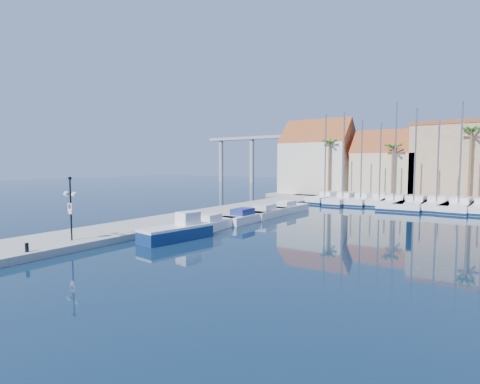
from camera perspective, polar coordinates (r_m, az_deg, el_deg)
name	(u,v)px	position (r m, az deg, el deg)	size (l,w,h in m)	color
ground	(187,252)	(24.93, -8.06, -9.08)	(260.00, 260.00, 0.00)	black
quay_west	(208,215)	(40.76, -4.88, -3.50)	(6.00, 77.00, 0.50)	gray
shore_north	(440,199)	(66.59, 28.22, -0.99)	(54.00, 16.00, 0.50)	gray
lamp_post	(70,199)	(28.05, -24.43, -0.93)	(1.49, 0.50, 4.39)	black
bollard	(27,247)	(25.89, -29.72, -7.35)	(0.22, 0.22, 0.54)	black
fishing_boat	(178,231)	(28.96, -9.42, -5.85)	(2.79, 6.06, 2.04)	navy
motorboat_west_0	(213,223)	(33.26, -4.19, -4.80)	(2.47, 6.05, 1.40)	white
motorboat_west_1	(246,217)	(37.31, 0.86, -3.80)	(2.12, 6.57, 1.40)	white
motorboat_west_2	(267,212)	(41.17, 4.15, -3.06)	(2.64, 7.22, 1.40)	white
motorboat_west_3	(289,208)	(45.30, 7.41, -2.42)	(2.40, 6.59, 1.40)	white
sailboat_0	(326,198)	(58.26, 13.00, -0.92)	(3.11, 9.32, 13.14)	white
sailboat_1	(344,200)	(56.78, 15.60, -1.11)	(3.13, 10.17, 13.20)	white
sailboat_2	(361,200)	(56.79, 18.01, -1.17)	(2.90, 9.54, 11.99)	white
sailboat_3	(380,201)	(56.52, 20.51, -1.25)	(2.88, 8.88, 11.56)	white
sailboat_4	(394,203)	(54.54, 22.47, -1.51)	(4.13, 12.10, 13.93)	white
sailboat_5	(415,204)	(54.20, 25.06, -1.63)	(3.37, 11.99, 12.89)	white
sailboat_6	(437,205)	(54.53, 27.78, -1.70)	(3.62, 11.75, 11.36)	white
sailboat_7	(459,206)	(54.06, 30.44, -1.83)	(4.09, 12.07, 13.38)	white
building_0	(318,160)	(70.15, 11.79, 4.79)	(12.30, 9.00, 13.50)	beige
building_1	(386,167)	(66.60, 21.41, 3.57)	(10.30, 8.00, 11.00)	#C4B48A
building_2	(464,161)	(66.15, 30.99, 4.09)	(14.20, 10.20, 11.50)	tan
palm_0	(330,144)	(64.13, 13.48, 7.11)	(2.60, 2.60, 10.15)	brown
palm_1	(393,148)	(61.35, 22.32, 6.17)	(2.60, 2.60, 9.15)	brown
palm_2	(472,133)	(60.27, 31.81, 7.68)	(2.60, 2.60, 11.15)	brown
viaduct	(271,149)	(114.41, 4.79, 6.47)	(48.00, 2.20, 14.45)	#9E9E99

